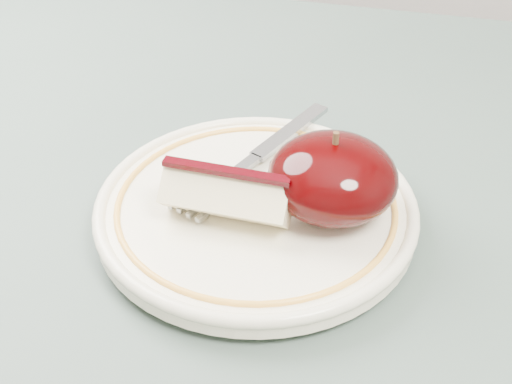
% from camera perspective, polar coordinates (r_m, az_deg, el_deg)
% --- Properties ---
extents(table, '(0.90, 0.90, 0.75)m').
position_cam_1_polar(table, '(0.52, -9.59, -13.26)').
color(table, brown).
rests_on(table, ground).
extents(plate, '(0.22, 0.22, 0.02)m').
position_cam_1_polar(plate, '(0.48, -0.00, -1.34)').
color(plate, white).
rests_on(plate, table).
extents(apple_half, '(0.08, 0.08, 0.06)m').
position_cam_1_polar(apple_half, '(0.46, 6.15, 1.16)').
color(apple_half, black).
rests_on(apple_half, plate).
extents(apple_wedge, '(0.08, 0.04, 0.04)m').
position_cam_1_polar(apple_wedge, '(0.45, -2.36, -0.27)').
color(apple_wedge, '#FCECB9').
rests_on(apple_wedge, plate).
extents(fork, '(0.08, 0.16, 0.00)m').
position_cam_1_polar(fork, '(0.51, -0.07, 2.72)').
color(fork, '#92959A').
rests_on(fork, plate).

